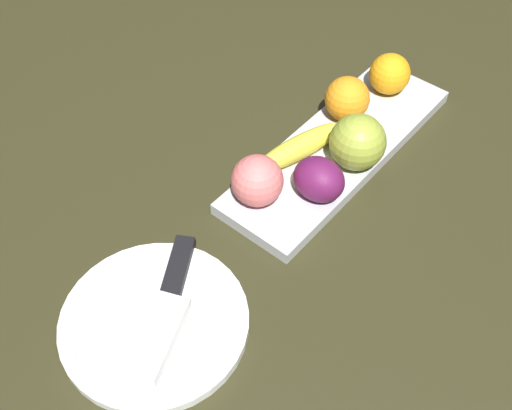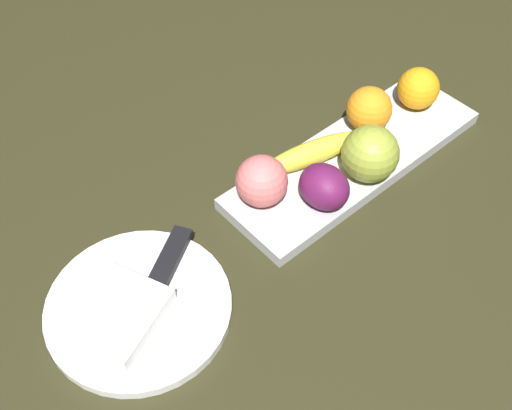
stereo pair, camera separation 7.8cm
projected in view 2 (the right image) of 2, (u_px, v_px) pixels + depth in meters
ground_plane at (368, 153)px, 0.91m from camera, size 2.40×2.40×0.00m
fruit_tray at (353, 158)px, 0.89m from camera, size 0.40×0.13×0.02m
apple at (370, 154)px, 0.83m from camera, size 0.08×0.08×0.08m
banana at (313, 153)px, 0.86m from camera, size 0.16×0.07×0.03m
orange_near_apple at (418, 88)px, 0.93m from camera, size 0.06×0.06×0.06m
orange_near_banana at (369, 109)px, 0.89m from camera, size 0.07×0.07×0.07m
peach at (262, 181)px, 0.80m from camera, size 0.07×0.07×0.07m
grape_bunch at (324, 187)px, 0.80m from camera, size 0.06×0.07×0.06m
dinner_plate at (138, 307)px, 0.74m from camera, size 0.22×0.22×0.01m
folded_napkin at (116, 313)px, 0.71m from camera, size 0.13×0.13×0.02m
knife at (165, 269)px, 0.76m from camera, size 0.17×0.11×0.01m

